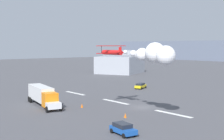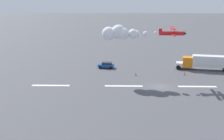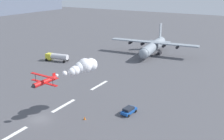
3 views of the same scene
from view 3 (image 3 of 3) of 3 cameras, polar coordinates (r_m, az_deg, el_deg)
The scene contains 9 objects.
ground_plane at distance 60.03m, azimuth -15.15°, elevation -10.14°, with size 440.00×440.00×0.00m, color #4C4C51.
runway_stripe_2 at distance 55.76m, azimuth -20.91°, elevation -13.09°, with size 8.00×0.90×0.01m, color white.
runway_stripe_3 at distance 64.93m, azimuth -10.30°, elevation -7.52°, with size 8.00×0.90×0.01m, color white.
runway_stripe_4 at distance 76.15m, azimuth -2.74°, elevation -3.28°, with size 8.00×0.90×0.01m, color white.
cargo_transport_plane at distance 108.46m, azimuth 8.66°, elevation 4.94°, with size 25.98×35.78×11.18m.
stunt_biplane_red at distance 57.95m, azimuth -6.50°, elevation 0.56°, with size 18.55×6.41×3.47m.
fuel_tanker_truck at distance 101.07m, azimuth -11.78°, elevation 2.82°, with size 4.32×8.99×2.90m.
followme_car_yellow at distance 60.04m, azimuth 3.62°, elevation -8.61°, with size 4.30×2.44×1.52m.
traffic_cone_far at distance 57.98m, azimuth -5.89°, elevation -10.20°, with size 0.44×0.44×0.75m, color orange.
Camera 3 is at (-35.87, -39.27, 27.83)m, focal length 42.69 mm.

